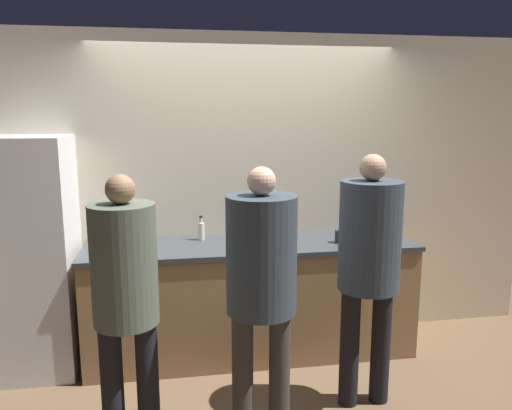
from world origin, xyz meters
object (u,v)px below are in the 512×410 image
fruit_bowl (277,232)px  person_left (125,289)px  utensil_crock (121,235)px  refrigerator (32,256)px  cup_black (340,236)px  person_center (261,274)px  person_right (369,255)px  bottle_clear (201,230)px

fruit_bowl → person_left: bearing=-132.4°
utensil_crock → refrigerator: bearing=-171.2°
person_left → cup_black: 1.85m
person_center → cup_black: bearing=49.6°
person_right → person_left: bearing=-171.9°
bottle_clear → person_right: bearing=-44.4°
refrigerator → person_right: (2.31, -0.86, 0.15)m
utensil_crock → bottle_clear: 0.64m
utensil_crock → bottle_clear: (0.63, 0.05, 0.00)m
fruit_bowl → utensil_crock: 1.27m
refrigerator → utensil_crock: (0.64, 0.10, 0.11)m
fruit_bowl → utensil_crock: bearing=-177.1°
person_right → cup_black: 0.74m
person_left → person_center: size_ratio=0.98×
fruit_bowl → bottle_clear: (-0.64, -0.01, 0.04)m
person_center → utensil_crock: 1.49m
person_center → cup_black: (0.81, 0.95, -0.04)m
fruit_bowl → bottle_clear: bottle_clear is taller
person_left → person_right: person_right is taller
fruit_bowl → cup_black: size_ratio=3.12×
fruit_bowl → cup_black: fruit_bowl is taller
fruit_bowl → person_center: bearing=-106.1°
person_left → bottle_clear: bearing=68.0°
person_left → utensil_crock: size_ratio=5.56×
person_left → person_center: person_center is taller
refrigerator → fruit_bowl: refrigerator is taller
person_left → person_center: 0.78m
bottle_clear → utensil_crock: bearing=-175.5°
person_left → utensil_crock: (-0.14, 1.18, 0.02)m
person_left → fruit_bowl: size_ratio=5.10×
person_left → cup_black: (1.59, 0.96, -0.00)m
refrigerator → fruit_bowl: bearing=4.9°
utensil_crock → cup_black: size_ratio=2.86×
person_left → fruit_bowl: (1.13, 1.24, -0.01)m
refrigerator → person_left: 1.33m
refrigerator → cup_black: refrigerator is taller
utensil_crock → person_left: bearing=-83.3°
person_center → bottle_clear: person_center is taller
bottle_clear → cup_black: bottle_clear is taller
utensil_crock → cup_black: bearing=-7.3°
fruit_bowl → cup_black: 0.54m
bottle_clear → cup_black: (1.09, -0.27, -0.03)m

